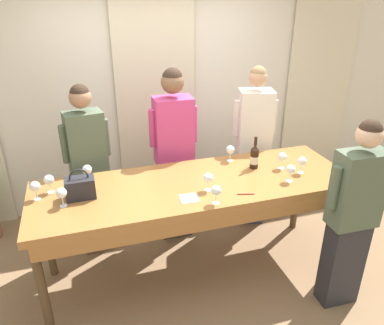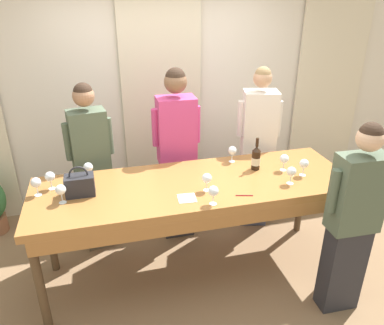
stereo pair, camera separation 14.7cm
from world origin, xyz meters
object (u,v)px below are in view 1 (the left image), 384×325
Objects in this scene: wine_glass_front_mid at (87,170)px; wine_glass_near_host at (282,157)px; wine_glass_center_right at (49,180)px; guest_pink_top at (174,154)px; guest_cream_sweater at (253,147)px; wine_glass_back_right at (62,194)px; wine_glass_back_left at (208,178)px; handbag at (80,187)px; wine_glass_front_right at (291,170)px; tasting_bar at (196,192)px; wine_bottle at (254,157)px; wine_glass_back_mid at (230,150)px; host_pouring at (352,216)px; guest_olive_jacket at (89,169)px; wine_glass_center_left at (35,187)px; wine_glass_front_left at (216,191)px; wine_glass_center_mid at (302,162)px.

wine_glass_near_host is (1.72, -0.26, 0.00)m from wine_glass_front_mid.
wine_glass_center_right is 1.00× the size of wine_glass_near_host.
guest_cream_sweater is at bearing 0.00° from guest_pink_top.
wine_glass_back_left is at bearing -4.76° from wine_glass_back_right.
handbag is 0.14× the size of guest_pink_top.
wine_glass_front_right and wine_glass_center_right have the same top height.
wine_glass_front_mid is (-0.87, 0.31, 0.20)m from tasting_bar.
wine_glass_front_mid is at bearing 173.33° from wine_bottle.
wine_glass_front_mid and wine_glass_near_host have the same top height.
tasting_bar is at bearing -176.63° from wine_glass_near_host.
wine_glass_back_right is at bearing 175.24° from wine_glass_back_left.
wine_glass_back_mid is (0.40, 0.48, -0.00)m from wine_glass_back_left.
wine_glass_back_left is at bearing -10.91° from handbag.
wine_glass_center_right is at bearing -166.64° from guest_cream_sweater.
wine_glass_near_host reaches higher than tasting_bar.
guest_cream_sweater is at bearing 45.72° from wine_glass_back_left.
tasting_bar is 17.54× the size of wine_glass_front_right.
host_pouring is (1.02, -0.54, -0.23)m from wine_glass_back_left.
guest_cream_sweater is (2.05, 0.49, -0.16)m from wine_glass_center_right.
handbag is (-0.94, 0.06, 0.17)m from tasting_bar.
wine_glass_back_mid is (1.33, 0.03, -0.00)m from wine_glass_front_mid.
host_pouring is (0.47, -0.82, -0.22)m from wine_bottle.
wine_glass_front_right is 1.87m from wine_glass_back_right.
guest_cream_sweater is at bearing 87.45° from wine_glass_near_host.
guest_olive_jacket is (-1.31, 0.35, -0.18)m from wine_glass_back_mid.
guest_olive_jacket is at bearing 180.00° from guest_pink_top.
guest_cream_sweater is at bearing 19.46° from handbag.
wine_glass_back_right is at bearing -159.26° from guest_cream_sweater.
wine_bottle is 1.49m from wine_glass_front_mid.
wine_glass_center_left is 0.09× the size of host_pouring.
host_pouring is at bearing -81.64° from guest_cream_sweater.
host_pouring is (0.20, -1.38, -0.06)m from guest_cream_sweater.
wine_glass_front_left is 1.10m from host_pouring.
guest_pink_top is (0.87, 0.39, -0.13)m from wine_glass_front_mid.
tasting_bar is at bearing -19.67° from wine_glass_front_mid.
wine_glass_back_left is at bearing -176.77° from wine_glass_center_mid.
wine_glass_center_left is 1.00× the size of wine_glass_back_left.
wine_glass_front_mid is (-0.92, 0.67, 0.00)m from wine_glass_front_left.
handbag is 1.60× the size of wine_glass_center_right.
tasting_bar is 9.00× the size of wine_bottle.
wine_glass_center_left is 1.00× the size of wine_glass_back_right.
guest_cream_sweater is (0.83, 1.05, -0.16)m from wine_glass_front_left.
guest_olive_jacket reaches higher than wine_glass_back_left.
guest_olive_jacket reaches higher than wine_glass_front_left.
handbag is 1.60× the size of wine_glass_back_left.
wine_bottle is 1.22× the size of handbag.
wine_glass_front_mid is at bearing 154.30° from wine_glass_back_left.
handbag reaches higher than wine_glass_front_left.
wine_glass_center_right is 0.61m from guest_olive_jacket.
wine_glass_back_right is at bearing 163.61° from host_pouring.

